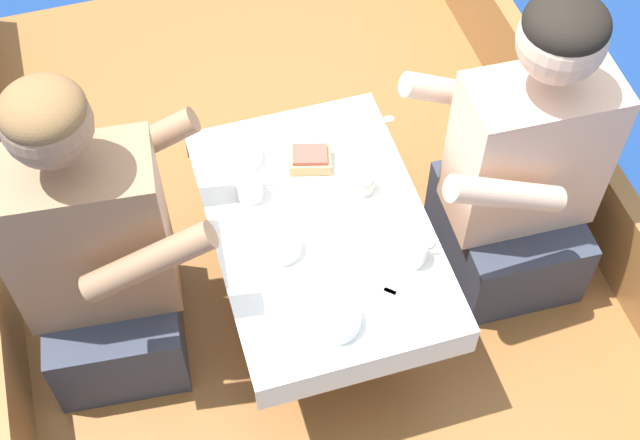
% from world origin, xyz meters
% --- Properties ---
extents(ground_plane, '(60.00, 60.00, 0.00)m').
position_xyz_m(ground_plane, '(0.00, 0.00, 0.00)').
color(ground_plane, navy).
extents(boat_deck, '(1.87, 2.94, 0.26)m').
position_xyz_m(boat_deck, '(0.00, 0.00, 0.13)').
color(boat_deck, brown).
rests_on(boat_deck, ground_plane).
extents(gunwale_port, '(0.06, 2.94, 0.30)m').
position_xyz_m(gunwale_port, '(-0.90, 0.00, 0.41)').
color(gunwale_port, '#936033').
rests_on(gunwale_port, boat_deck).
extents(gunwale_starboard, '(0.06, 2.94, 0.30)m').
position_xyz_m(gunwale_starboard, '(0.90, 0.00, 0.41)').
color(gunwale_starboard, '#936033').
rests_on(gunwale_starboard, boat_deck).
extents(cockpit_table, '(0.57, 0.85, 0.40)m').
position_xyz_m(cockpit_table, '(0.00, -0.13, 0.62)').
color(cockpit_table, '#B2B2B7').
rests_on(cockpit_table, boat_deck).
extents(person_port, '(0.55, 0.48, 1.02)m').
position_xyz_m(person_port, '(-0.59, -0.07, 0.68)').
color(person_port, '#333847').
rests_on(person_port, boat_deck).
extents(person_starboard, '(0.53, 0.45, 1.01)m').
position_xyz_m(person_starboard, '(0.59, -0.12, 0.68)').
color(person_starboard, '#333847').
rests_on(person_starboard, boat_deck).
extents(plate_sandwich, '(0.19, 0.19, 0.01)m').
position_xyz_m(plate_sandwich, '(0.03, 0.08, 0.67)').
color(plate_sandwich, silver).
rests_on(plate_sandwich, cockpit_table).
extents(plate_bread, '(0.19, 0.19, 0.01)m').
position_xyz_m(plate_bread, '(0.07, -0.19, 0.67)').
color(plate_bread, silver).
rests_on(plate_bread, cockpit_table).
extents(sandwich, '(0.14, 0.12, 0.05)m').
position_xyz_m(sandwich, '(0.03, 0.08, 0.70)').
color(sandwich, tan).
rests_on(sandwich, plate_sandwich).
extents(bowl_port_near, '(0.13, 0.13, 0.04)m').
position_xyz_m(bowl_port_near, '(-0.05, -0.43, 0.69)').
color(bowl_port_near, silver).
rests_on(bowl_port_near, cockpit_table).
extents(bowl_starboard_near, '(0.11, 0.11, 0.04)m').
position_xyz_m(bowl_starboard_near, '(-0.12, -0.17, 0.69)').
color(bowl_starboard_near, silver).
rests_on(bowl_starboard_near, cockpit_table).
extents(bowl_center_far, '(0.11, 0.11, 0.04)m').
position_xyz_m(bowl_center_far, '(-0.14, 0.16, 0.69)').
color(bowl_center_far, silver).
rests_on(bowl_center_far, cockpit_table).
extents(coffee_cup_port, '(0.11, 0.08, 0.07)m').
position_xyz_m(coffee_cup_port, '(0.20, -0.30, 0.70)').
color(coffee_cup_port, silver).
rests_on(coffee_cup_port, cockpit_table).
extents(coffee_cup_starboard, '(0.10, 0.07, 0.07)m').
position_xyz_m(coffee_cup_starboard, '(-0.15, 0.03, 0.70)').
color(coffee_cup_starboard, silver).
rests_on(coffee_cup_starboard, cockpit_table).
extents(tin_can, '(0.07, 0.07, 0.05)m').
position_xyz_m(tin_can, '(0.15, -0.04, 0.69)').
color(tin_can, silver).
rests_on(tin_can, cockpit_table).
extents(utensil_knife_starboard, '(0.07, 0.16, 0.00)m').
position_xyz_m(utensil_knife_starboard, '(-0.16, -0.29, 0.67)').
color(utensil_knife_starboard, silver).
rests_on(utensil_knife_starboard, cockpit_table).
extents(utensil_fork_port, '(0.14, 0.13, 0.00)m').
position_xyz_m(utensil_fork_port, '(0.15, -0.41, 0.67)').
color(utensil_fork_port, silver).
rests_on(utensil_fork_port, cockpit_table).
extents(utensil_spoon_starboard, '(0.10, 0.15, 0.01)m').
position_xyz_m(utensil_spoon_starboard, '(-0.05, -0.09, 0.67)').
color(utensil_spoon_starboard, silver).
rests_on(utensil_spoon_starboard, cockpit_table).
extents(utensil_spoon_center, '(0.16, 0.08, 0.01)m').
position_xyz_m(utensil_spoon_center, '(0.26, 0.16, 0.67)').
color(utensil_spoon_center, silver).
rests_on(utensil_spoon_center, cockpit_table).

